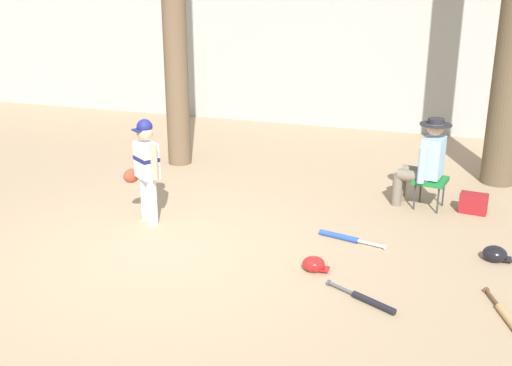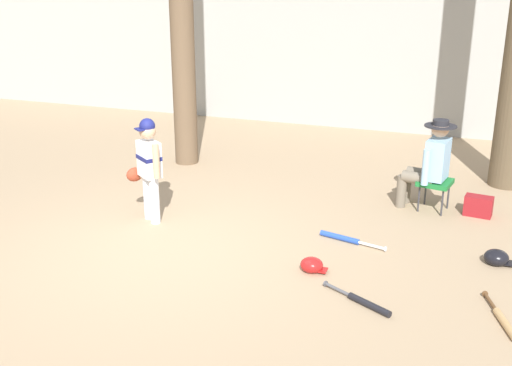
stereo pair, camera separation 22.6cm
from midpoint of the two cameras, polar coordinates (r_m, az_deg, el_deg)
The scene contains 12 objects.
ground_plane at distance 7.16m, azimuth -9.02°, elevation -6.22°, with size 60.00×60.00×0.00m, color #9E8466.
concrete_back_wall at distance 12.54m, azimuth 3.88°, elevation 12.54°, with size 18.00×0.36×3.19m, color #9E9E99.
tree_near_player at distance 9.84m, azimuth -8.07°, elevation 14.88°, with size 0.62×0.62×5.33m.
young_ballplayer at distance 7.78m, azimuth -10.72°, elevation 1.64°, with size 0.60×0.39×1.31m.
folding_stool at distance 8.48m, azimuth 14.67°, elevation 0.13°, with size 0.47×0.47×0.41m.
seated_spectator at distance 8.42m, azimuth 14.18°, elevation 2.01°, with size 0.68×0.54×1.20m.
handbag_beside_stool at distance 8.55m, azimuth 18.24°, elevation -1.75°, with size 0.34×0.18×0.26m, color maroon.
bat_blue_youth at distance 7.43m, azimuth 7.05°, elevation -4.88°, with size 0.81×0.26×0.07m.
bat_black_composite at distance 6.16m, azimuth 9.00°, elevation -10.38°, with size 0.73×0.43×0.07m.
bat_wood_tan at distance 6.22m, azimuth 20.60°, elevation -11.14°, with size 0.32×0.76×0.07m.
batting_helmet_red at distance 6.68m, azimuth 4.25°, elevation -7.30°, with size 0.28×0.22×0.16m.
batting_helmet_black at distance 7.30m, azimuth 19.87°, elevation -6.04°, with size 0.31×0.24×0.18m.
Camera 1 is at (2.91, -5.77, 3.06)m, focal length 44.50 mm.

